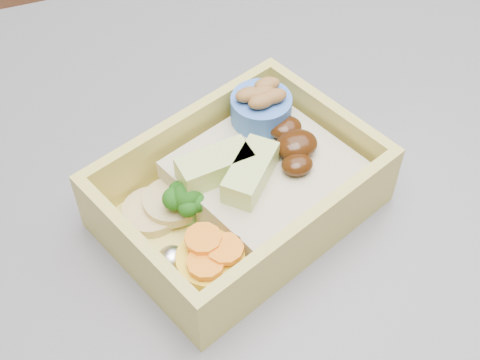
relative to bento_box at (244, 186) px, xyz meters
name	(u,v)px	position (x,y,z in m)	size (l,w,h in m)	color
bento_box	(244,186)	(0.00, 0.00, 0.00)	(0.20, 0.17, 0.06)	#D0BF56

